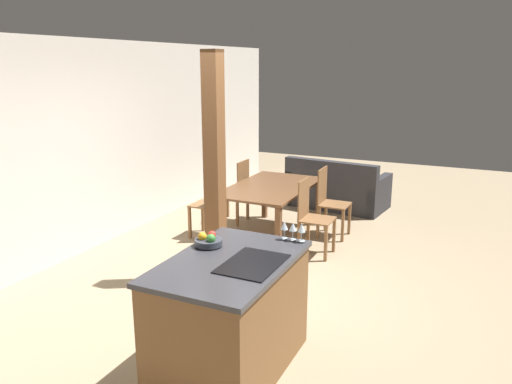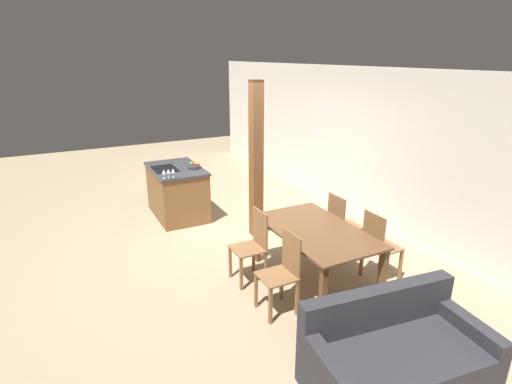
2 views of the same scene
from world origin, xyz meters
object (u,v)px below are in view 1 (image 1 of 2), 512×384
Objects in this scene: dining_chair_near_left at (312,216)px; dining_chair_far_right at (237,190)px; couch at (337,190)px; wine_glass_middle at (293,227)px; dining_table at (271,192)px; timber_post at (215,172)px; dining_chair_far_left at (211,202)px; wine_glass_near at (302,229)px; fruit_bowl at (209,240)px; kitchen_island at (230,315)px; wine_glass_far at (284,226)px; dining_chair_near_right at (329,201)px.

dining_chair_near_left is 1.66m from dining_chair_far_right.
couch is (1.48, -1.16, -0.22)m from dining_chair_far_right.
wine_glass_middle reaches higher than dining_table.
dining_table is 0.84m from dining_chair_near_left.
dining_chair_far_left is at bearing 32.08° from timber_post.
wine_glass_middle is at bearing -165.67° from dining_chair_near_left.
wine_glass_near reaches higher than dining_table.
wine_glass_near is 0.16× the size of dining_chair_far_right.
fruit_bowl is 2.52m from dining_chair_near_left.
dining_table is at bearing 28.70° from wine_glass_near.
fruit_bowl is 0.09× the size of timber_post.
kitchen_island is 8.70× the size of wine_glass_middle.
dining_chair_far_right is at bearing 36.23° from wine_glass_near.
dining_chair_far_right is 2.29m from timber_post.
wine_glass_far is 0.16× the size of dining_chair_far_right.
kitchen_island is at bearing -122.72° from fruit_bowl.
dining_chair_far_left is (2.06, 1.92, -0.54)m from wine_glass_far.
fruit_bowl is 0.23× the size of dining_chair_far_right.
kitchen_island is 3.84m from dining_chair_far_right.
dining_chair_far_right is at bearing 62.37° from dining_table.
timber_post is (1.41, 0.93, 0.80)m from kitchen_island.
wine_glass_near is at bearing -90.00° from wine_glass_far.
dining_table is (2.86, 0.68, -0.34)m from fruit_bowl.
wine_glass_near is 3.56m from dining_chair_far_right.
dining_chair_near_right is (0.77, 0.00, 0.00)m from dining_chair_near_left.
wine_glass_near reaches higher than couch.
timber_post reaches higher than dining_chair_near_right.
dining_table is 0.84m from dining_chair_near_right.
wine_glass_far reaches higher than dining_chair_far_left.
dining_chair_far_right is at bearing 21.19° from timber_post.
wine_glass_far is at bearing -154.17° from dining_table.
couch is (4.72, 0.26, -0.69)m from fruit_bowl.
timber_post is at bearing -178.37° from dining_table.
fruit_bowl is at bearing 23.60° from dining_chair_far_right.
dining_chair_far_right is 0.38× the size of timber_post.
dining_table is (3.05, 0.98, 0.18)m from kitchen_island.
dining_chair_near_right and dining_chair_far_right have the same top height.
dining_chair_near_left is at bearing 14.33° from wine_glass_middle.
wine_glass_middle and wine_glass_far have the same top height.
wine_glass_far reaches higher than couch.
dining_chair_near_right is at bearing 9.01° from wine_glass_far.
dining_table is 0.84m from dining_chair_far_left.
dining_chair_near_left is at bearing 104.88° from couch.
dining_chair_near_left and dining_chair_far_right have the same top height.
fruit_bowl is 3.57m from dining_chair_far_right.
dining_chair_far_left is (2.47, 1.42, -0.47)m from fruit_bowl.
dining_chair_near_left is 1.61m from timber_post.
timber_post is (-1.63, -0.05, 0.62)m from dining_table.
dining_chair_near_left is 1.47m from dining_chair_far_left.
dining_chair_far_right is (2.83, 2.00, -0.54)m from wine_glass_middle.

